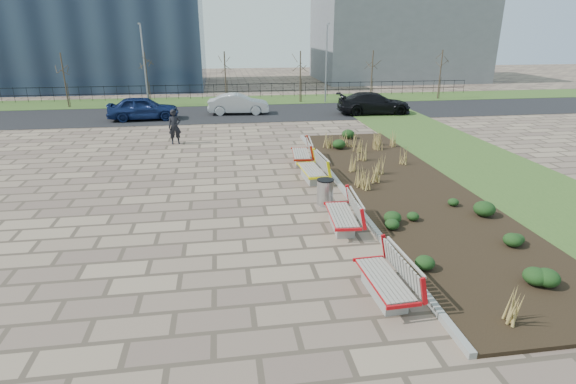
{
  "coord_description": "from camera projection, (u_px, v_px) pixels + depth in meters",
  "views": [
    {
      "loc": [
        -0.46,
        -10.15,
        5.79
      ],
      "look_at": [
        1.5,
        3.0,
        0.9
      ],
      "focal_mm": 28.0,
      "sensor_mm": 36.0,
      "label": 1
    }
  ],
  "objects": [
    {
      "name": "litter_bin",
      "position": [
        325.0,
        192.0,
        15.42
      ],
      "size": [
        0.56,
        0.56,
        0.9
      ],
      "primitive_type": "cylinder",
      "color": "#B2B2B7",
      "rests_on": "ground"
    },
    {
      "name": "lamp_east",
      "position": [
        326.0,
        64.0,
        35.68
      ],
      "size": [
        0.24,
        0.6,
        6.0
      ],
      "primitive_type": null,
      "color": "gray",
      "rests_on": "grass_verge_far"
    },
    {
      "name": "tree_d",
      "position": [
        300.0,
        77.0,
        36.21
      ],
      "size": [
        1.4,
        1.4,
        4.0
      ],
      "primitive_type": null,
      "color": "#4C3D2D",
      "rests_on": "grass_verge_far"
    },
    {
      "name": "car_silver",
      "position": [
        238.0,
        104.0,
        31.58
      ],
      "size": [
        4.33,
        1.78,
        1.4
      ],
      "primitive_type": "imported",
      "rotation": [
        0.0,
        0.0,
        1.5
      ],
      "color": "#A6A8AE",
      "rests_on": "road"
    },
    {
      "name": "bench_b",
      "position": [
        342.0,
        213.0,
        13.59
      ],
      "size": [
        1.04,
        2.16,
        1.0
      ],
      "primitive_type": null,
      "rotation": [
        0.0,
        0.0,
        -0.07
      ],
      "color": "red",
      "rests_on": "ground"
    },
    {
      "name": "tree_a",
      "position": [
        65.0,
        80.0,
        33.72
      ],
      "size": [
        1.4,
        1.4,
        4.0
      ],
      "primitive_type": null,
      "color": "#4C3D2D",
      "rests_on": "grass_verge_far"
    },
    {
      "name": "planting_bed",
      "position": [
        404.0,
        189.0,
        16.97
      ],
      "size": [
        4.5,
        18.0,
        0.1
      ],
      "primitive_type": "cube",
      "color": "black",
      "rests_on": "ground"
    },
    {
      "name": "bench_d",
      "position": [
        301.0,
        152.0,
        20.2
      ],
      "size": [
        1.1,
        2.18,
        1.0
      ],
      "primitive_type": null,
      "rotation": [
        0.0,
        0.0,
        -0.1
      ],
      "color": "#AB1C0B",
      "rests_on": "ground"
    },
    {
      "name": "tree_c",
      "position": [
        225.0,
        78.0,
        35.38
      ],
      "size": [
        1.4,
        1.4,
        4.0
      ],
      "primitive_type": null,
      "color": "#4C3D2D",
      "rests_on": "grass_verge_far"
    },
    {
      "name": "planting_curb",
      "position": [
        345.0,
        191.0,
        16.64
      ],
      "size": [
        0.16,
        18.0,
        0.15
      ],
      "primitive_type": "cube",
      "color": "gray",
      "rests_on": "ground"
    },
    {
      "name": "tree_b",
      "position": [
        147.0,
        79.0,
        34.55
      ],
      "size": [
        1.4,
        1.4,
        4.0
      ],
      "primitive_type": null,
      "color": "#4C3D2D",
      "rests_on": "grass_verge_far"
    },
    {
      "name": "building_grey",
      "position": [
        397.0,
        35.0,
        51.51
      ],
      "size": [
        18.0,
        12.0,
        10.0
      ],
      "primitive_type": "cube",
      "color": "slate",
      "rests_on": "ground"
    },
    {
      "name": "grass_verge_near",
      "position": [
        519.0,
        183.0,
        17.64
      ],
      "size": [
        5.0,
        38.0,
        0.04
      ],
      "primitive_type": "cube",
      "color": "#33511E",
      "rests_on": "ground"
    },
    {
      "name": "grass_verge_far",
      "position": [
        226.0,
        101.0,
        37.47
      ],
      "size": [
        80.0,
        5.0,
        0.04
      ],
      "primitive_type": "cube",
      "color": "#33511E",
      "rests_on": "ground"
    },
    {
      "name": "railing_fence",
      "position": [
        226.0,
        91.0,
        38.65
      ],
      "size": [
        44.0,
        0.1,
        1.2
      ],
      "primitive_type": null,
      "color": "black",
      "rests_on": "grass_verge_far"
    },
    {
      "name": "tree_f",
      "position": [
        440.0,
        75.0,
        37.87
      ],
      "size": [
        1.4,
        1.4,
        4.0
      ],
      "primitive_type": null,
      "color": "#4C3D2D",
      "rests_on": "grass_verge_far"
    },
    {
      "name": "lamp_west",
      "position": [
        145.0,
        66.0,
        33.74
      ],
      "size": [
        0.24,
        0.6,
        6.0
      ],
      "primitive_type": null,
      "color": "gray",
      "rests_on": "grass_verge_far"
    },
    {
      "name": "tree_e",
      "position": [
        372.0,
        76.0,
        37.04
      ],
      "size": [
        1.4,
        1.4,
        4.0
      ],
      "primitive_type": null,
      "color": "#4C3D2D",
      "rests_on": "grass_verge_far"
    },
    {
      "name": "ground",
      "position": [
        247.0,
        268.0,
        11.48
      ],
      "size": [
        120.0,
        120.0,
        0.0
      ],
      "primitive_type": "plane",
      "color": "#88735E",
      "rests_on": "ground"
    },
    {
      "name": "bench_a",
      "position": [
        385.0,
        277.0,
        10.11
      ],
      "size": [
        1.0,
        2.14,
        1.0
      ],
      "primitive_type": null,
      "rotation": [
        0.0,
        0.0,
        0.05
      ],
      "color": "red",
      "rests_on": "ground"
    },
    {
      "name": "bench_c",
      "position": [
        312.0,
        168.0,
        17.92
      ],
      "size": [
        1.02,
        2.15,
        1.0
      ],
      "primitive_type": null,
      "rotation": [
        0.0,
        0.0,
        0.06
      ],
      "color": "#FFED0D",
      "rests_on": "ground"
    },
    {
      "name": "pedestrian",
      "position": [
        175.0,
        127.0,
        23.43
      ],
      "size": [
        0.72,
        0.54,
        1.8
      ],
      "primitive_type": "imported",
      "rotation": [
        0.0,
        0.0,
        0.18
      ],
      "color": "black",
      "rests_on": "ground"
    },
    {
      "name": "road",
      "position": [
        228.0,
        114.0,
        31.9
      ],
      "size": [
        80.0,
        7.0,
        0.02
      ],
      "primitive_type": "cube",
      "color": "black",
      "rests_on": "ground"
    },
    {
      "name": "car_blue",
      "position": [
        143.0,
        108.0,
        29.57
      ],
      "size": [
        4.58,
        2.02,
        1.53
      ],
      "primitive_type": "imported",
      "rotation": [
        0.0,
        0.0,
        1.62
      ],
      "color": "#122050",
      "rests_on": "road"
    },
    {
      "name": "car_black",
      "position": [
        374.0,
        103.0,
        31.57
      ],
      "size": [
        5.22,
        2.31,
        1.49
      ],
      "primitive_type": "imported",
      "rotation": [
        0.0,
        0.0,
        1.53
      ],
      "color": "black",
      "rests_on": "road"
    }
  ]
}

